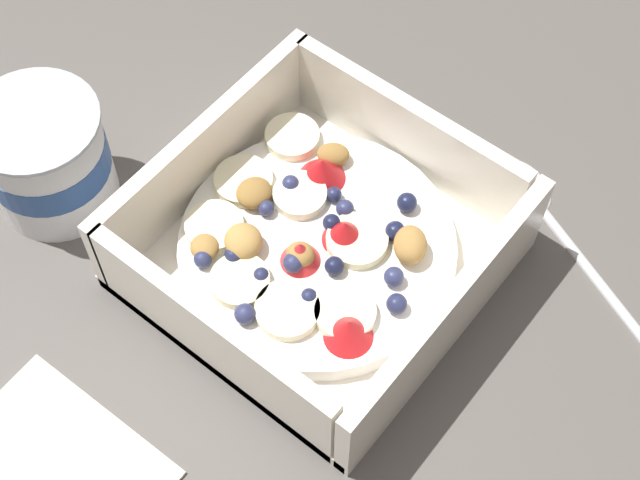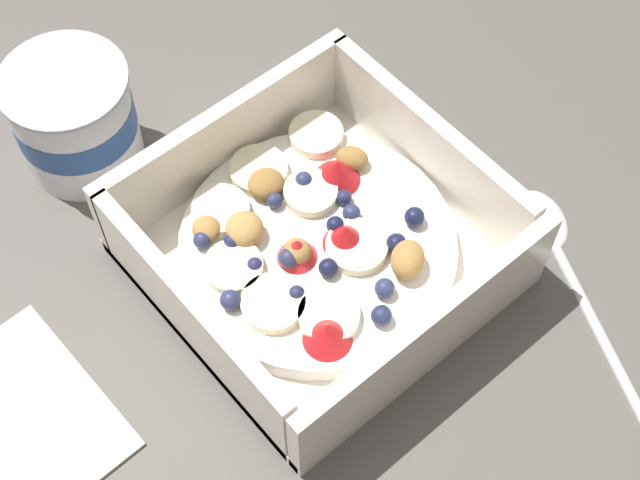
{
  "view_description": "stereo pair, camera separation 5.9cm",
  "coord_description": "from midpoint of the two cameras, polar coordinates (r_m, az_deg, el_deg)",
  "views": [
    {
      "loc": [
        -0.22,
        -0.19,
        0.53
      ],
      "look_at": [
        0.02,
        -0.0,
        0.03
      ],
      "focal_mm": 53.76,
      "sensor_mm": 36.0,
      "label": 1
    },
    {
      "loc": [
        -0.18,
        -0.24,
        0.53
      ],
      "look_at": [
        0.02,
        -0.0,
        0.03
      ],
      "focal_mm": 53.76,
      "sensor_mm": 36.0,
      "label": 2
    }
  ],
  "objects": [
    {
      "name": "fruit_bowl",
      "position": [
        0.59,
        2.72,
        -0.61
      ],
      "size": [
        0.2,
        0.2,
        0.07
      ],
      "color": "white",
      "rests_on": "ground"
    },
    {
      "name": "ground_plane",
      "position": [
        0.61,
        1.44,
        -2.43
      ],
      "size": [
        2.4,
        2.4,
        0.0
      ],
      "primitive_type": "plane",
      "color": "#56514C"
    },
    {
      "name": "spoon",
      "position": [
        0.64,
        16.64,
        -0.76
      ],
      "size": [
        0.09,
        0.17,
        0.01
      ],
      "color": "silver",
      "rests_on": "ground"
    },
    {
      "name": "yogurt_cup",
      "position": [
        0.64,
        -11.88,
        6.91
      ],
      "size": [
        0.08,
        0.08,
        0.08
      ],
      "color": "white",
      "rests_on": "ground"
    }
  ]
}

